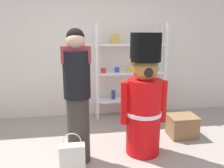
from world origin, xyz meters
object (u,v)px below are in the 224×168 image
at_px(display_crate, 182,126).
at_px(person_shopper, 77,95).
at_px(shopping_bag, 73,159).
at_px(teddy_bear_guard, 144,99).
at_px(merchandise_shelf, 130,71).

bearing_deg(display_crate, person_shopper, -164.36).
xyz_separation_m(shopping_bag, display_crate, (1.72, 0.74, -0.02)).
relative_size(teddy_bear_guard, display_crate, 3.71).
xyz_separation_m(person_shopper, display_crate, (1.64, 0.46, -0.72)).
bearing_deg(teddy_bear_guard, person_shopper, -175.18).
xyz_separation_m(merchandise_shelf, teddy_bear_guard, (-0.15, -1.46, -0.13)).
distance_m(merchandise_shelf, person_shopper, 1.84).
height_order(merchandise_shelf, teddy_bear_guard, merchandise_shelf).
bearing_deg(person_shopper, display_crate, 15.64).
bearing_deg(merchandise_shelf, shopping_bag, -121.41).
relative_size(person_shopper, display_crate, 3.84).
bearing_deg(person_shopper, merchandise_shelf, 56.28).
bearing_deg(teddy_bear_guard, shopping_bag, -159.79).
height_order(teddy_bear_guard, shopping_bag, teddy_bear_guard).
xyz_separation_m(person_shopper, shopping_bag, (-0.08, -0.28, -0.70)).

